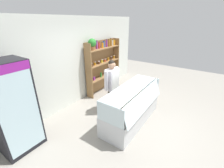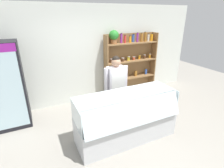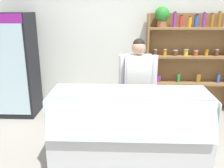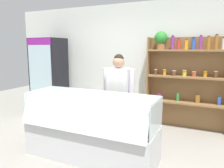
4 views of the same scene
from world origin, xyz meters
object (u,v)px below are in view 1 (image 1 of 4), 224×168
at_px(shop_clerk, 112,83).
at_px(deli_display_case, 131,111).
at_px(drinks_fridge, 13,109).
at_px(shelving_unit, 102,61).

bearing_deg(shop_clerk, deli_display_case, -101.19).
relative_size(drinks_fridge, shelving_unit, 0.95).
relative_size(shelving_unit, shop_clerk, 1.28).
xyz_separation_m(deli_display_case, shop_clerk, (0.15, 0.73, 0.62)).
xyz_separation_m(shelving_unit, shop_clerk, (-1.01, -1.15, -0.23)).
bearing_deg(shop_clerk, drinks_fridge, 159.96).
bearing_deg(drinks_fridge, deli_display_case, -36.29).
xyz_separation_m(drinks_fridge, shop_clerk, (2.28, -0.83, -0.04)).
xyz_separation_m(drinks_fridge, shelving_unit, (3.29, 0.32, 0.19)).
bearing_deg(deli_display_case, shelving_unit, 58.45).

